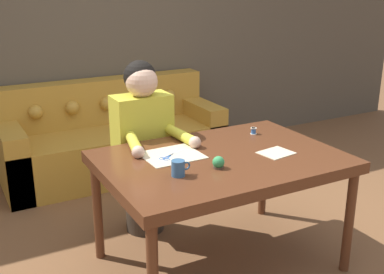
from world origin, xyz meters
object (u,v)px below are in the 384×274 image
(thread_spool, at_px, (254,131))
(pin_cushion, at_px, (218,163))
(scissors, at_px, (169,157))
(couch, at_px, (112,140))
(person, at_px, (143,146))
(dining_table, at_px, (221,167))
(mug, at_px, (178,168))

(thread_spool, height_order, pin_cushion, pin_cushion)
(scissors, distance_m, thread_spool, 0.73)
(couch, distance_m, person, 1.27)
(thread_spool, bearing_deg, scissors, -169.82)
(person, bearing_deg, thread_spool, -28.87)
(dining_table, height_order, thread_spool, thread_spool)
(person, relative_size, thread_spool, 28.13)
(couch, distance_m, scissors, 1.78)
(couch, relative_size, thread_spool, 45.57)
(dining_table, height_order, couch, couch)
(couch, height_order, scissors, couch)
(thread_spool, bearing_deg, pin_cushion, -142.00)
(dining_table, height_order, person, person)
(person, relative_size, scissors, 5.83)
(pin_cushion, bearing_deg, dining_table, 52.83)
(mug, distance_m, pin_cushion, 0.25)
(scissors, height_order, thread_spool, thread_spool)
(pin_cushion, bearing_deg, scissors, 120.04)
(dining_table, xyz_separation_m, mug, (-0.37, -0.15, 0.11))
(mug, bearing_deg, dining_table, 21.69)
(pin_cushion, bearing_deg, couch, 88.74)
(couch, bearing_deg, person, -98.26)
(dining_table, xyz_separation_m, scissors, (-0.29, 0.14, 0.07))
(scissors, xyz_separation_m, thread_spool, (0.72, 0.13, 0.02))
(mug, relative_size, thread_spool, 2.51)
(scissors, bearing_deg, thread_spool, 10.18)
(person, xyz_separation_m, scissors, (-0.04, -0.50, 0.10))
(scissors, distance_m, pin_cushion, 0.35)
(thread_spool, bearing_deg, mug, -152.28)
(person, bearing_deg, scissors, -94.75)
(couch, xyz_separation_m, thread_spool, (0.50, -1.58, 0.46))
(couch, bearing_deg, dining_table, -87.74)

